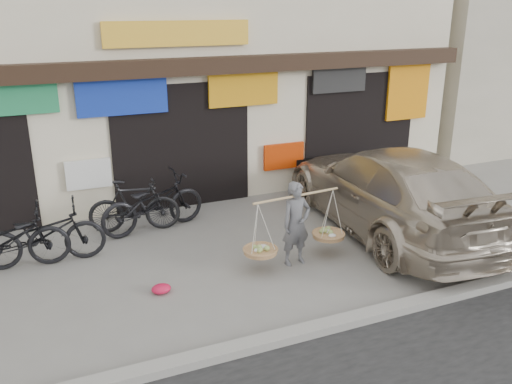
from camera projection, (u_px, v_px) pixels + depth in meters
name	position (u px, v px, depth m)	size (l,w,h in m)	color
ground	(243.00, 273.00, 9.06)	(70.00, 70.00, 0.00)	gray
kerb	(298.00, 333.00, 7.31)	(70.00, 0.25, 0.12)	gray
shophouse_block	(147.00, 38.00, 13.49)	(14.00, 6.32, 7.00)	beige
street_vendor	(296.00, 227.00, 9.20)	(1.93, 0.68, 1.47)	slate
bike_0	(5.00, 240.00, 9.01)	(0.72, 2.07, 1.09)	black
bike_1	(134.00, 206.00, 10.58)	(0.50, 1.77, 1.06)	black
bike_2	(153.00, 203.00, 10.63)	(0.75, 2.14, 1.13)	black
bike_3	(42.00, 234.00, 9.23)	(0.72, 2.07, 1.09)	black
suv	(390.00, 189.00, 10.61)	(2.72, 5.84, 1.65)	#BDAE98
red_bag	(161.00, 289.00, 8.43)	(0.31, 0.25, 0.14)	red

